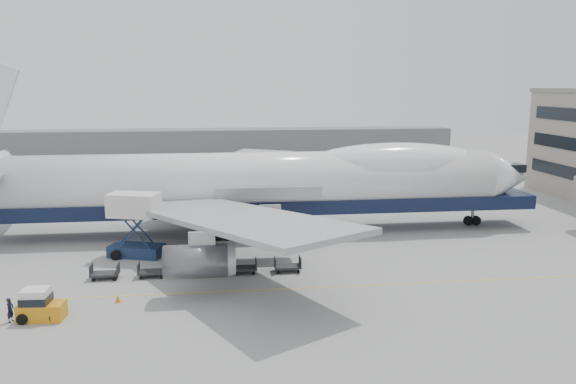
{
  "coord_description": "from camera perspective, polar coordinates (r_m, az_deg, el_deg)",
  "views": [
    {
      "loc": [
        -4.06,
        -48.3,
        16.04
      ],
      "look_at": [
        2.66,
        6.0,
        5.6
      ],
      "focal_mm": 35.0,
      "sensor_mm": 36.0,
      "label": 1
    }
  ],
  "objects": [
    {
      "name": "ground",
      "position": [
        51.06,
        -2.15,
        -7.51
      ],
      "size": [
        260.0,
        260.0,
        0.0
      ],
      "primitive_type": "plane",
      "color": "gray",
      "rests_on": "ground"
    },
    {
      "name": "apron_line",
      "position": [
        45.42,
        -1.49,
        -9.87
      ],
      "size": [
        60.0,
        0.15,
        0.01
      ],
      "primitive_type": "cube",
      "color": "gold",
      "rests_on": "ground"
    },
    {
      "name": "hangar",
      "position": [
        119.12,
        -9.9,
        4.6
      ],
      "size": [
        110.0,
        8.0,
        7.0
      ],
      "primitive_type": "cube",
      "color": "slate",
      "rests_on": "ground"
    },
    {
      "name": "airliner",
      "position": [
        61.38,
        -2.55,
        1.03
      ],
      "size": [
        67.0,
        55.3,
        19.98
      ],
      "color": "white",
      "rests_on": "ground"
    },
    {
      "name": "catering_truck",
      "position": [
        54.89,
        -15.28,
        -2.85
      ],
      "size": [
        5.46,
        4.42,
        6.09
      ],
      "rotation": [
        0.0,
        0.0,
        -0.3
      ],
      "color": "#192C4D",
      "rests_on": "ground"
    },
    {
      "name": "baggage_tug",
      "position": [
        43.26,
        -23.93,
        -10.53
      ],
      "size": [
        3.13,
        1.82,
        2.22
      ],
      "rotation": [
        0.0,
        0.0,
        -0.07
      ],
      "color": "orange",
      "rests_on": "ground"
    },
    {
      "name": "ground_worker",
      "position": [
        43.7,
        -26.38,
        -10.69
      ],
      "size": [
        0.55,
        0.71,
        1.73
      ],
      "primitive_type": "imported",
      "rotation": [
        0.0,
        0.0,
        1.33
      ],
      "color": "black",
      "rests_on": "ground"
    },
    {
      "name": "traffic_cone",
      "position": [
        44.71,
        -16.92,
        -10.33
      ],
      "size": [
        0.39,
        0.39,
        0.58
      ],
      "rotation": [
        0.0,
        0.0,
        0.38
      ],
      "color": "#D8610B",
      "rests_on": "ground"
    },
    {
      "name": "dolly_0",
      "position": [
        50.01,
        -18.1,
        -7.81
      ],
      "size": [
        2.3,
        1.35,
        1.3
      ],
      "color": "#2D2D30",
      "rests_on": "ground"
    },
    {
      "name": "dolly_1",
      "position": [
        49.4,
        -13.65,
        -7.81
      ],
      "size": [
        2.3,
        1.35,
        1.3
      ],
      "color": "#2D2D30",
      "rests_on": "ground"
    },
    {
      "name": "dolly_2",
      "position": [
        49.09,
        -9.12,
        -7.75
      ],
      "size": [
        2.3,
        1.35,
        1.3
      ],
      "color": "#2D2D30",
      "rests_on": "ground"
    },
    {
      "name": "dolly_3",
      "position": [
        49.09,
        -4.57,
        -7.65
      ],
      "size": [
        2.3,
        1.35,
        1.3
      ],
      "color": "#2D2D30",
      "rests_on": "ground"
    },
    {
      "name": "dolly_4",
      "position": [
        49.38,
        -0.04,
        -7.5
      ],
      "size": [
        2.3,
        1.35,
        1.3
      ],
      "color": "#2D2D30",
      "rests_on": "ground"
    }
  ]
}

